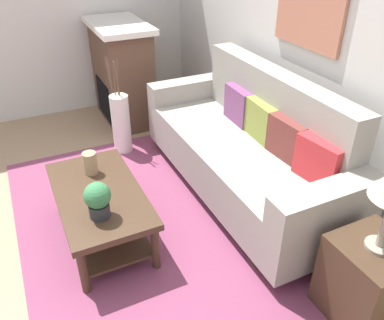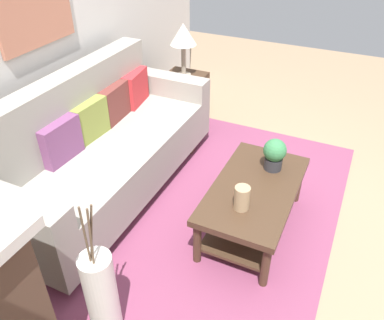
% 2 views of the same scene
% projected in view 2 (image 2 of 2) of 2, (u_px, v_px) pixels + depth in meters
% --- Properties ---
extents(ground_plane, '(9.18, 9.18, 0.00)m').
position_uv_depth(ground_plane, '(277.00, 230.00, 3.14)').
color(ground_plane, '#9E7F60').
extents(wall_back, '(5.18, 0.10, 2.70)m').
position_uv_depth(wall_back, '(44.00, 29.00, 3.09)').
color(wall_back, silver).
rests_on(wall_back, ground_plane).
extents(area_rug, '(2.96, 1.86, 0.01)m').
position_uv_depth(area_rug, '(219.00, 211.00, 3.31)').
color(area_rug, '#843D5B').
rests_on(area_rug, ground_plane).
extents(couch, '(2.28, 0.84, 1.08)m').
position_uv_depth(couch, '(106.00, 149.00, 3.33)').
color(couch, gray).
rests_on(couch, ground_plane).
extents(throw_pillow_plum, '(0.36, 0.13, 0.32)m').
position_uv_depth(throw_pillow_plum, '(60.00, 141.00, 2.97)').
color(throw_pillow_plum, '#7A4270').
rests_on(throw_pillow_plum, couch).
extents(throw_pillow_olive, '(0.37, 0.14, 0.32)m').
position_uv_depth(throw_pillow_olive, '(89.00, 120.00, 3.23)').
color(throw_pillow_olive, olive).
rests_on(throw_pillow_olive, couch).
extents(throw_pillow_maroon, '(0.37, 0.14, 0.32)m').
position_uv_depth(throw_pillow_maroon, '(114.00, 103.00, 3.50)').
color(throw_pillow_maroon, brown).
rests_on(throw_pillow_maroon, couch).
extents(throw_pillow_crimson, '(0.37, 0.17, 0.32)m').
position_uv_depth(throw_pillow_crimson, '(135.00, 88.00, 3.77)').
color(throw_pillow_crimson, red).
rests_on(throw_pillow_crimson, couch).
extents(coffee_table, '(1.10, 0.60, 0.43)m').
position_uv_depth(coffee_table, '(254.00, 198.00, 2.98)').
color(coffee_table, '#422D1E').
rests_on(coffee_table, ground_plane).
extents(tabletop_vase, '(0.11, 0.11, 0.18)m').
position_uv_depth(tabletop_vase, '(242.00, 198.00, 2.67)').
color(tabletop_vase, tan).
rests_on(tabletop_vase, coffee_table).
extents(potted_plant_tabletop, '(0.18, 0.18, 0.26)m').
position_uv_depth(potted_plant_tabletop, '(274.00, 154.00, 3.02)').
color(potted_plant_tabletop, '#2D2D33').
rests_on(potted_plant_tabletop, coffee_table).
extents(side_table, '(0.44, 0.44, 0.56)m').
position_uv_depth(side_table, '(184.00, 99.00, 4.48)').
color(side_table, '#422D1E').
rests_on(side_table, ground_plane).
extents(table_lamp, '(0.28, 0.28, 0.57)m').
position_uv_depth(table_lamp, '(183.00, 36.00, 4.07)').
color(table_lamp, gray).
rests_on(table_lamp, side_table).
extents(floor_vase, '(0.19, 0.19, 0.63)m').
position_uv_depth(floor_vase, '(102.00, 296.00, 2.26)').
color(floor_vase, white).
rests_on(floor_vase, ground_plane).
extents(floor_vase_branch_a, '(0.05, 0.05, 0.36)m').
position_uv_depth(floor_vase_branch_a, '(91.00, 232.00, 2.00)').
color(floor_vase_branch_a, brown).
rests_on(floor_vase_branch_a, floor_vase).
extents(floor_vase_branch_b, '(0.03, 0.03, 0.36)m').
position_uv_depth(floor_vase_branch_b, '(85.00, 235.00, 1.98)').
color(floor_vase_branch_b, brown).
rests_on(floor_vase_branch_b, floor_vase).
extents(floor_vase_branch_c, '(0.04, 0.01, 0.36)m').
position_uv_depth(floor_vase_branch_c, '(91.00, 237.00, 1.97)').
color(floor_vase_branch_c, brown).
rests_on(floor_vase_branch_c, floor_vase).
extents(framed_painting, '(0.74, 0.03, 0.66)m').
position_uv_depth(framed_painting, '(32.00, 1.00, 2.84)').
color(framed_painting, '#B77056').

